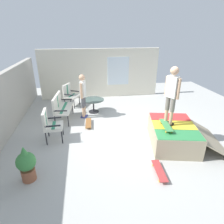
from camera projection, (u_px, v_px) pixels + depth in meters
ground_plane at (126, 131)px, 6.74m from camera, size 12.00×12.00×0.10m
house_facade at (101, 74)px, 9.60m from camera, size 0.23×6.00×2.46m
skate_ramp at (174, 134)px, 5.79m from camera, size 2.17×2.45×0.65m
patio_bench at (61, 105)px, 7.21m from camera, size 1.30×0.68×1.02m
patio_chair_near_house at (69, 93)px, 8.61m from camera, size 0.80×0.76×1.02m
patio_chair_by_wall at (50, 123)px, 5.85m from camera, size 0.64×0.58×1.02m
patio_table at (93, 103)px, 8.02m from camera, size 0.90×0.90×0.57m
person_watching at (83, 93)px, 7.29m from camera, size 0.47×0.31×1.75m
person_skater at (172, 92)px, 5.28m from camera, size 0.43×0.35×1.73m
skateboard_by_bench at (88, 123)px, 7.01m from camera, size 0.81×0.24×0.10m
skateboard_spare at (159, 171)px, 4.63m from camera, size 0.81×0.27×0.10m
skateboard_on_ramp at (166, 125)px, 5.45m from camera, size 0.82×0.30×0.10m
potted_plant at (26, 163)px, 4.29m from camera, size 0.44×0.44×0.92m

